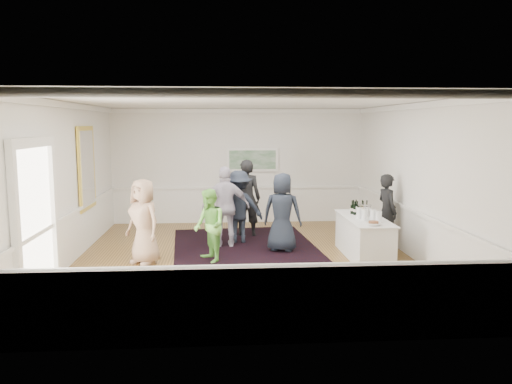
{
  "coord_description": "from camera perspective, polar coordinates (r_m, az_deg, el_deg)",
  "views": [
    {
      "loc": [
        -0.48,
        -9.96,
        2.76
      ],
      "look_at": [
        0.24,
        0.2,
        1.38
      ],
      "focal_mm": 35.0,
      "sensor_mm": 36.0,
      "label": 1
    }
  ],
  "objects": [
    {
      "name": "wine_bottles",
      "position": [
        11.01,
        11.61,
        -1.67
      ],
      "size": [
        0.39,
        0.29,
        0.31
      ],
      "color": "black",
      "rests_on": "serving_table"
    },
    {
      "name": "serving_table",
      "position": [
        10.7,
        12.21,
        -5.07
      ],
      "size": [
        0.79,
        2.07,
        0.84
      ],
      "color": "silver",
      "rests_on": "floor"
    },
    {
      "name": "ceiling",
      "position": [
        9.98,
        -1.29,
        10.26
      ],
      "size": [
        7.0,
        8.0,
        0.02
      ],
      "primitive_type": "cube",
      "color": "white",
      "rests_on": "wall_back"
    },
    {
      "name": "doorway",
      "position": [
        8.69,
        -23.94,
        -1.83
      ],
      "size": [
        0.1,
        1.78,
        2.56
      ],
      "color": "white",
      "rests_on": "wall_left"
    },
    {
      "name": "wall_back",
      "position": [
        14.01,
        -2.06,
        2.98
      ],
      "size": [
        7.0,
        0.02,
        3.2
      ],
      "primitive_type": "cube",
      "color": "white",
      "rests_on": "floor"
    },
    {
      "name": "floor",
      "position": [
        10.34,
        -1.24,
        -7.74
      ],
      "size": [
        8.0,
        8.0,
        0.0
      ],
      "primitive_type": "plane",
      "color": "olive",
      "rests_on": "ground"
    },
    {
      "name": "ice_bucket",
      "position": [
        10.8,
        12.33,
        -2.09
      ],
      "size": [
        0.26,
        0.26,
        0.25
      ],
      "primitive_type": "cylinder",
      "color": "silver",
      "rests_on": "serving_table"
    },
    {
      "name": "guest_green",
      "position": [
        10.07,
        -5.35,
        -3.86
      ],
      "size": [
        0.8,
        0.88,
        1.48
      ],
      "primitive_type": "imported",
      "rotation": [
        0.0,
        0.0,
        -1.17
      ],
      "color": "#75CC51",
      "rests_on": "floor"
    },
    {
      "name": "guest_tan",
      "position": [
        10.13,
        -12.73,
        -3.32
      ],
      "size": [
        0.98,
        0.96,
        1.7
      ],
      "primitive_type": "imported",
      "rotation": [
        0.0,
        0.0,
        -0.73
      ],
      "color": "#A07E64",
      "rests_on": "floor"
    },
    {
      "name": "bartender",
      "position": [
        11.47,
        14.75,
        -2.17
      ],
      "size": [
        0.52,
        0.68,
        1.68
      ],
      "primitive_type": "imported",
      "rotation": [
        0.0,
        0.0,
        1.78
      ],
      "color": "black",
      "rests_on": "floor"
    },
    {
      "name": "area_rug",
      "position": [
        11.33,
        -1.25,
        -6.32
      ],
      "size": [
        3.47,
        4.38,
        0.02
      ],
      "primitive_type": "cube",
      "rotation": [
        0.0,
        0.0,
        0.08
      ],
      "color": "black",
      "rests_on": "floor"
    },
    {
      "name": "wainscoting",
      "position": [
        10.22,
        -1.25,
        -5.04
      ],
      "size": [
        7.0,
        8.0,
        1.0
      ],
      "primitive_type": null,
      "color": "white",
      "rests_on": "floor"
    },
    {
      "name": "guest_lilac",
      "position": [
        11.26,
        -3.47,
        -1.72
      ],
      "size": [
        1.08,
        0.47,
        1.83
      ],
      "primitive_type": "imported",
      "rotation": [
        0.0,
        0.0,
        3.16
      ],
      "color": "#B4ABC0",
      "rests_on": "floor"
    },
    {
      "name": "guest_dark_a",
      "position": [
        11.65,
        -1.97,
        -1.71
      ],
      "size": [
        1.12,
        0.67,
        1.7
      ],
      "primitive_type": "imported",
      "rotation": [
        0.0,
        0.0,
        3.1
      ],
      "color": "#1B212D",
      "rests_on": "floor"
    },
    {
      "name": "mirror",
      "position": [
        11.68,
        -18.77,
        2.61
      ],
      "size": [
        0.05,
        1.25,
        1.85
      ],
      "color": "yellow",
      "rests_on": "wall_left"
    },
    {
      "name": "nut_bowl",
      "position": [
        9.86,
        13.28,
        -3.5
      ],
      "size": [
        0.28,
        0.28,
        0.08
      ],
      "color": "white",
      "rests_on": "serving_table"
    },
    {
      "name": "wall_front",
      "position": [
        6.09,
        0.56,
        -3.26
      ],
      "size": [
        7.0,
        0.02,
        3.2
      ],
      "primitive_type": "cube",
      "color": "white",
      "rests_on": "floor"
    },
    {
      "name": "wall_right",
      "position": [
        10.79,
        17.65,
        1.19
      ],
      "size": [
        0.02,
        8.0,
        3.2
      ],
      "primitive_type": "cube",
      "color": "white",
      "rests_on": "floor"
    },
    {
      "name": "landscape_painting",
      "position": [
        13.97,
        -0.41,
        3.71
      ],
      "size": [
        1.44,
        0.06,
        0.66
      ],
      "color": "white",
      "rests_on": "wall_back"
    },
    {
      "name": "wall_left",
      "position": [
        10.47,
        -20.77,
        0.87
      ],
      "size": [
        0.02,
        8.0,
        3.2
      ],
      "primitive_type": "cube",
      "color": "white",
      "rests_on": "floor"
    },
    {
      "name": "guest_navy",
      "position": [
        10.87,
        3.01,
        -2.32
      ],
      "size": [
        0.97,
        0.78,
        1.73
      ],
      "primitive_type": "imported",
      "rotation": [
        0.0,
        0.0,
        2.84
      ],
      "color": "#1B212D",
      "rests_on": "floor"
    },
    {
      "name": "guest_dark_b",
      "position": [
        12.32,
        -1.09,
        -0.68
      ],
      "size": [
        0.78,
        0.6,
        1.91
      ],
      "primitive_type": "imported",
      "rotation": [
        0.0,
        0.0,
        2.93
      ],
      "color": "black",
      "rests_on": "floor"
    },
    {
      "name": "juice_pitchers",
      "position": [
        10.32,
        12.76,
        -2.52
      ],
      "size": [
        0.38,
        0.58,
        0.24
      ],
      "color": "#87C446",
      "rests_on": "serving_table"
    }
  ]
}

